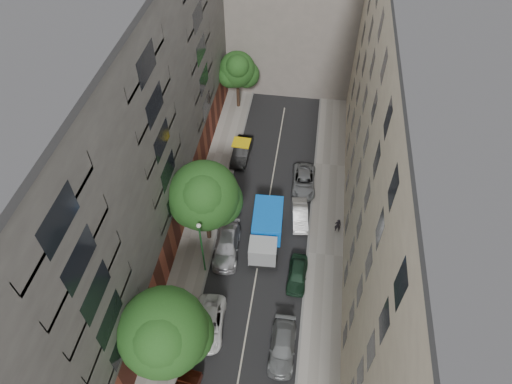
% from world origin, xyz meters
% --- Properties ---
extents(ground, '(120.00, 120.00, 0.00)m').
position_xyz_m(ground, '(0.00, 0.00, 0.00)').
color(ground, '#4C4C49').
rests_on(ground, ground).
extents(road_surface, '(8.00, 44.00, 0.02)m').
position_xyz_m(road_surface, '(0.00, 0.00, 0.01)').
color(road_surface, black).
rests_on(road_surface, ground).
extents(sidewalk_left, '(3.00, 44.00, 0.15)m').
position_xyz_m(sidewalk_left, '(-5.50, 0.00, 0.07)').
color(sidewalk_left, gray).
rests_on(sidewalk_left, ground).
extents(sidewalk_right, '(3.00, 44.00, 0.15)m').
position_xyz_m(sidewalk_right, '(5.50, 0.00, 0.07)').
color(sidewalk_right, gray).
rests_on(sidewalk_right, ground).
extents(building_left, '(8.00, 44.00, 20.00)m').
position_xyz_m(building_left, '(-11.00, 0.00, 10.00)').
color(building_left, '#494644').
rests_on(building_left, ground).
extents(building_right, '(8.00, 44.00, 20.00)m').
position_xyz_m(building_right, '(11.00, 0.00, 10.00)').
color(building_right, '#BEB194').
rests_on(building_right, ground).
extents(tarp_truck, '(2.64, 6.12, 2.78)m').
position_xyz_m(tarp_truck, '(0.36, 0.75, 1.53)').
color(tarp_truck, black).
rests_on(tarp_truck, ground).
extents(car_left_2, '(2.54, 4.86, 1.31)m').
position_xyz_m(car_left_2, '(-2.80, -7.80, 0.65)').
color(car_left_2, silver).
rests_on(car_left_2, ground).
extents(car_left_3, '(2.39, 5.20, 1.47)m').
position_xyz_m(car_left_3, '(-2.80, -0.74, 0.74)').
color(car_left_3, '#B3B2B7').
rests_on(car_left_3, ground).
extents(car_left_4, '(1.87, 3.98, 1.32)m').
position_xyz_m(car_left_4, '(-3.60, 3.40, 0.66)').
color(car_left_4, black).
rests_on(car_left_4, ground).
extents(car_left_5, '(1.74, 4.58, 1.49)m').
position_xyz_m(car_left_5, '(-3.51, 11.00, 0.75)').
color(car_left_5, black).
rests_on(car_left_5, ground).
extents(car_right_1, '(1.82, 4.45, 1.29)m').
position_xyz_m(car_right_1, '(2.80, -8.80, 0.64)').
color(car_right_1, slate).
rests_on(car_right_1, ground).
extents(car_right_2, '(1.62, 3.80, 1.28)m').
position_xyz_m(car_right_2, '(3.33, -2.60, 0.64)').
color(car_right_2, '#15301E').
rests_on(car_right_2, ground).
extents(car_right_3, '(1.82, 3.99, 1.27)m').
position_xyz_m(car_right_3, '(3.04, 3.60, 0.64)').
color(car_right_3, silver).
rests_on(car_right_3, ground).
extents(car_right_4, '(2.37, 4.76, 1.29)m').
position_xyz_m(car_right_4, '(3.06, 7.80, 0.65)').
color(car_right_4, slate).
rests_on(car_right_4, ground).
extents(tree_near, '(5.90, 5.72, 8.15)m').
position_xyz_m(tree_near, '(-4.50, -11.11, 5.30)').
color(tree_near, '#382619').
rests_on(tree_near, sidewalk_left).
extents(tree_mid, '(5.86, 5.67, 8.24)m').
position_xyz_m(tree_mid, '(-4.50, 0.28, 5.41)').
color(tree_mid, '#382619').
rests_on(tree_mid, sidewalk_left).
extents(tree_far, '(4.42, 4.01, 6.91)m').
position_xyz_m(tree_far, '(-5.19, 19.12, 4.80)').
color(tree_far, '#382619').
rests_on(tree_far, sidewalk_left).
extents(lamp_post, '(0.36, 0.36, 6.05)m').
position_xyz_m(lamp_post, '(-4.20, -2.97, 3.91)').
color(lamp_post, '#1B6126').
rests_on(lamp_post, sidewalk_left).
extents(pedestrian, '(0.56, 0.37, 1.52)m').
position_xyz_m(pedestrian, '(6.40, 2.69, 0.91)').
color(pedestrian, black).
rests_on(pedestrian, sidewalk_right).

